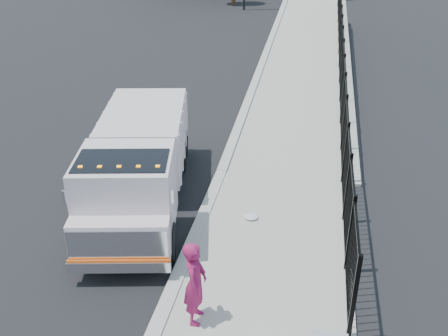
# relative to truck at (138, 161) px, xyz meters

# --- Properties ---
(ground) EXTENTS (120.00, 120.00, 0.00)m
(ground) POSITION_rel_truck_xyz_m (1.81, -1.89, -1.32)
(ground) COLOR black
(ground) RESTS_ON ground
(sidewalk) EXTENTS (3.55, 12.00, 0.12)m
(sidewalk) POSITION_rel_truck_xyz_m (3.73, -3.89, -1.26)
(sidewalk) COLOR #9E998E
(sidewalk) RESTS_ON ground
(curb) EXTENTS (0.30, 12.00, 0.16)m
(curb) POSITION_rel_truck_xyz_m (1.81, -3.89, -1.24)
(curb) COLOR #ADAAA3
(curb) RESTS_ON ground
(ramp) EXTENTS (3.95, 24.06, 3.19)m
(ramp) POSITION_rel_truck_xyz_m (3.93, 14.11, -1.32)
(ramp) COLOR #9E998E
(ramp) RESTS_ON ground
(iron_fence) EXTENTS (0.10, 28.00, 1.80)m
(iron_fence) POSITION_rel_truck_xyz_m (5.36, 10.11, -0.42)
(iron_fence) COLOR black
(iron_fence) RESTS_ON ground
(truck) EXTENTS (3.50, 7.14, 2.34)m
(truck) POSITION_rel_truck_xyz_m (0.00, 0.00, 0.00)
(truck) COLOR black
(truck) RESTS_ON ground
(worker) EXTENTS (0.46, 0.66, 1.74)m
(worker) POSITION_rel_truck_xyz_m (2.49, -3.98, -0.33)
(worker) COLOR #96184D
(worker) RESTS_ON sidewalk
(debris) EXTENTS (0.37, 0.37, 0.09)m
(debris) POSITION_rel_truck_xyz_m (3.04, -0.28, -1.15)
(debris) COLOR silver
(debris) RESTS_ON sidewalk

